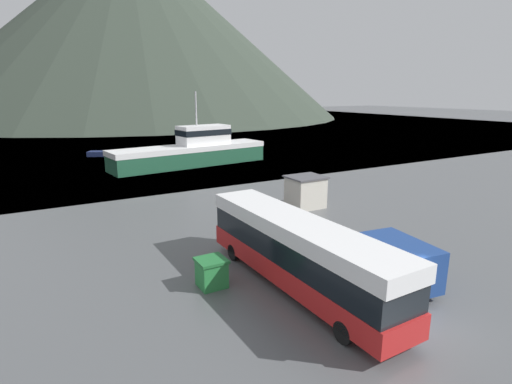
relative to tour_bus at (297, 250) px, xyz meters
name	(u,v)px	position (x,y,z in m)	size (l,w,h in m)	color
ground_plane	(422,326)	(2.51, -5.19, -1.90)	(400.00, 400.00, 0.00)	#515456
water_surface	(66,119)	(2.51, 140.79, -1.90)	(240.00, 240.00, 0.00)	slate
hill_backdrop	(133,28)	(28.37, 144.14, 30.23)	(149.15, 149.15, 64.26)	#333D33
tour_bus	(297,250)	(0.00, 0.00, 0.00)	(2.61, 12.77, 3.39)	red
delivery_van	(391,260)	(4.19, -1.94, -0.66)	(2.83, 5.56, 2.34)	navy
fishing_boat	(193,150)	(7.86, 33.77, 0.00)	(20.77, 7.00, 9.23)	#1E5138
storage_bin	(212,272)	(-3.46, 2.13, -1.19)	(1.38, 1.33, 1.41)	#287F3D
dock_kiosk	(305,192)	(8.68, 10.93, -0.61)	(2.90, 2.55, 2.57)	beige
small_boat	(116,154)	(0.71, 46.55, -1.55)	(7.70, 5.22, 0.71)	#19234C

